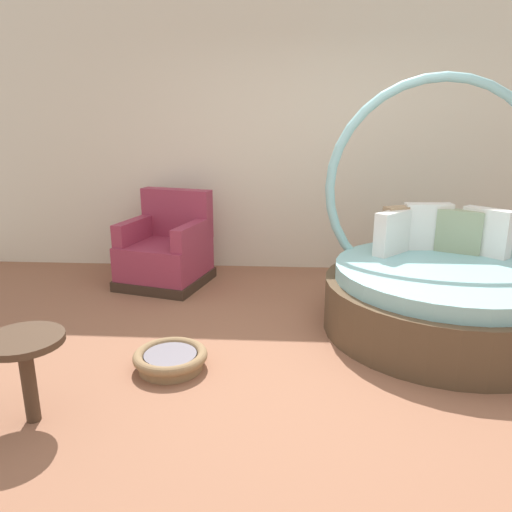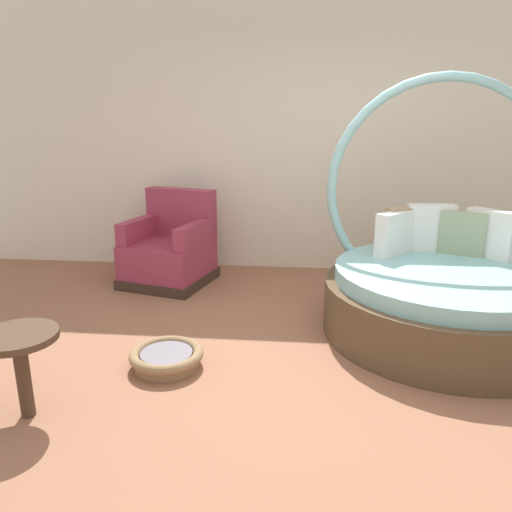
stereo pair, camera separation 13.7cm
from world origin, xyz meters
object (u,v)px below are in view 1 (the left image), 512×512
Objects in this scene: round_daybed at (443,282)px; red_armchair at (167,252)px; side_table at (25,352)px; pet_basket at (171,359)px.

round_daybed is 2.07× the size of red_armchair.
round_daybed is at bearing 28.54° from side_table.
red_armchair is 1.92× the size of pet_basket.
round_daybed reaches higher than red_armchair.
red_armchair reaches higher than side_table.
side_table is at bearing -94.81° from red_armchair.
side_table is at bearing -151.46° from round_daybed.
red_armchair is 2.44m from side_table.
red_armchair reaches higher than pet_basket.
round_daybed reaches higher than side_table.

